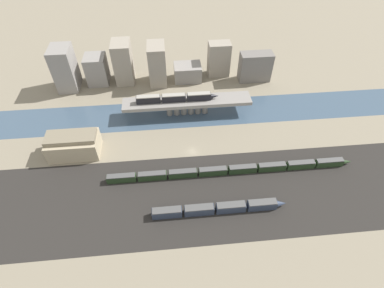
% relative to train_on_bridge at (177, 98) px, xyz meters
% --- Properties ---
extents(ground_plane, '(400.00, 400.00, 0.00)m').
position_rel_train_on_bridge_xyz_m(ground_plane, '(5.15, -26.97, -10.26)').
color(ground_plane, gray).
extents(railbed_yard, '(280.00, 42.00, 0.01)m').
position_rel_train_on_bridge_xyz_m(railbed_yard, '(5.15, -50.97, -10.26)').
color(railbed_yard, '#282623').
rests_on(railbed_yard, ground).
extents(river_water, '(320.00, 21.71, 0.01)m').
position_rel_train_on_bridge_xyz_m(river_water, '(5.15, -0.00, -10.26)').
color(river_water, '#3D5166').
rests_on(river_water, ground).
extents(bridge, '(63.66, 9.71, 8.42)m').
position_rel_train_on_bridge_xyz_m(bridge, '(5.15, -0.00, -3.71)').
color(bridge, gray).
rests_on(bridge, ground).
extents(train_on_bridge, '(40.40, 2.91, 3.77)m').
position_rel_train_on_bridge_xyz_m(train_on_bridge, '(0.00, 0.00, 0.00)').
color(train_on_bridge, black).
rests_on(train_on_bridge, bridge).
extents(train_yard_near, '(51.06, 3.16, 3.82)m').
position_rel_train_on_bridge_xyz_m(train_yard_near, '(12.09, -58.54, -8.39)').
color(train_yard_near, '#2D384C').
rests_on(train_yard_near, ground).
extents(train_yard_mid, '(104.26, 2.67, 3.47)m').
position_rel_train_on_bridge_xyz_m(train_yard_mid, '(20.16, -40.56, -8.56)').
color(train_yard_mid, '#23381E').
rests_on(train_yard_mid, ground).
extents(warehouse_building, '(21.76, 12.57, 10.60)m').
position_rel_train_on_bridge_xyz_m(warehouse_building, '(-46.82, -22.42, -5.22)').
color(warehouse_building, tan).
rests_on(warehouse_building, ground).
extents(city_block_far_left, '(10.76, 14.05, 23.87)m').
position_rel_train_on_bridge_xyz_m(city_block_far_left, '(-58.61, 29.42, 1.67)').
color(city_block_far_left, gray).
rests_on(city_block_far_left, ground).
extents(city_block_left, '(11.30, 11.96, 16.32)m').
position_rel_train_on_bridge_xyz_m(city_block_left, '(-42.84, 32.85, -2.10)').
color(city_block_left, gray).
rests_on(city_block_left, ground).
extents(city_block_center, '(9.97, 13.47, 23.52)m').
position_rel_train_on_bridge_xyz_m(city_block_center, '(-27.69, 33.09, 1.50)').
color(city_block_center, gray).
rests_on(city_block_center, ground).
extents(city_block_right, '(9.41, 14.00, 22.94)m').
position_rel_train_on_bridge_xyz_m(city_block_right, '(-8.88, 29.56, 1.21)').
color(city_block_right, gray).
rests_on(city_block_right, ground).
extents(city_block_far_right, '(15.33, 11.30, 9.18)m').
position_rel_train_on_bridge_xyz_m(city_block_far_right, '(8.00, 30.91, -5.67)').
color(city_block_far_right, gray).
rests_on(city_block_far_right, ground).
extents(city_block_tall, '(12.38, 8.00, 19.81)m').
position_rel_train_on_bridge_xyz_m(city_block_tall, '(26.40, 34.62, -0.36)').
color(city_block_tall, gray).
rests_on(city_block_tall, ground).
extents(city_block_low, '(17.92, 8.08, 16.45)m').
position_rel_train_on_bridge_xyz_m(city_block_low, '(46.20, 27.24, -2.04)').
color(city_block_low, slate).
rests_on(city_block_low, ground).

